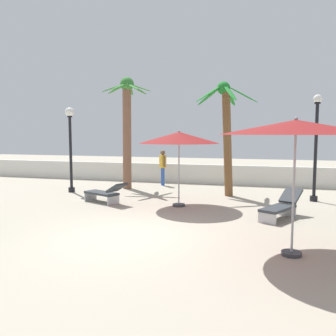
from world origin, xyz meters
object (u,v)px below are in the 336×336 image
(palm_tree_1, at_px, (127,120))
(guest_0, at_px, (163,164))
(patio_umbrella_4, at_px, (179,138))
(lounge_chair_1, at_px, (281,205))
(lounge_chair_0, at_px, (106,192))
(lamp_post_0, at_px, (70,138))
(lamp_post_1, at_px, (316,142))
(patio_umbrella_2, at_px, (296,128))
(palm_tree_0, at_px, (226,125))

(palm_tree_1, relative_size, guest_0, 2.93)
(patio_umbrella_4, bearing_deg, lounge_chair_1, -14.80)
(patio_umbrella_4, relative_size, lounge_chair_0, 1.46)
(lamp_post_0, height_order, lamp_post_1, lamp_post_1)
(lounge_chair_1, height_order, guest_0, guest_0)
(patio_umbrella_2, bearing_deg, lamp_post_1, 79.95)
(palm_tree_1, bearing_deg, lamp_post_1, -6.86)
(patio_umbrella_2, height_order, patio_umbrella_4, patio_umbrella_2)
(patio_umbrella_2, xyz_separation_m, lounge_chair_1, (-0.11, 3.36, -2.28))
(patio_umbrella_2, distance_m, lounge_chair_1, 4.06)
(lamp_post_0, height_order, guest_0, lamp_post_0)
(lounge_chair_0, xyz_separation_m, guest_0, (0.74, 4.84, 0.66))
(lamp_post_1, xyz_separation_m, guest_0, (-6.67, 2.33, -1.18))
(lamp_post_1, relative_size, guest_0, 2.29)
(lamp_post_0, bearing_deg, guest_0, 42.22)
(lamp_post_0, bearing_deg, palm_tree_1, 38.90)
(palm_tree_1, bearing_deg, patio_umbrella_2, -47.91)
(palm_tree_1, xyz_separation_m, guest_0, (1.29, 1.37, -2.08))
(lounge_chair_0, distance_m, lounge_chair_1, 6.18)
(palm_tree_1, xyz_separation_m, lamp_post_0, (-1.98, -1.60, -0.77))
(lamp_post_1, bearing_deg, palm_tree_0, 175.10)
(patio_umbrella_4, distance_m, lamp_post_0, 5.51)
(lamp_post_0, height_order, lounge_chair_1, lamp_post_0)
(patio_umbrella_4, bearing_deg, lamp_post_1, 26.16)
(palm_tree_0, bearing_deg, lamp_post_0, -171.93)
(patio_umbrella_4, distance_m, palm_tree_0, 2.95)
(palm_tree_0, relative_size, guest_0, 2.67)
(lamp_post_0, xyz_separation_m, lounge_chair_1, (8.68, -2.57, -1.98))
(lounge_chair_0, relative_size, guest_0, 1.10)
(patio_umbrella_4, relative_size, palm_tree_1, 0.55)
(palm_tree_0, xyz_separation_m, guest_0, (-3.30, 2.04, -1.82))
(lounge_chair_1, bearing_deg, palm_tree_0, 121.02)
(palm_tree_0, height_order, palm_tree_1, palm_tree_1)
(lamp_post_1, relative_size, lounge_chair_1, 2.08)
(patio_umbrella_2, xyz_separation_m, guest_0, (-5.51, 8.90, -1.62))
(patio_umbrella_4, height_order, lounge_chair_1, patio_umbrella_4)
(patio_umbrella_4, relative_size, lounge_chair_1, 1.46)
(patio_umbrella_2, distance_m, lamp_post_0, 10.60)
(patio_umbrella_2, relative_size, lounge_chair_1, 1.65)
(palm_tree_0, xyz_separation_m, lounge_chair_0, (-4.04, -2.80, -2.48))
(lamp_post_1, bearing_deg, palm_tree_1, 173.14)
(patio_umbrella_2, distance_m, patio_umbrella_4, 5.54)
(lounge_chair_0, bearing_deg, lamp_post_1, 18.69)
(palm_tree_0, relative_size, lamp_post_1, 1.16)
(patio_umbrella_2, relative_size, lamp_post_1, 0.79)
(patio_umbrella_4, bearing_deg, lounge_chair_0, -175.73)
(palm_tree_1, relative_size, lounge_chair_1, 2.66)
(lamp_post_0, relative_size, lamp_post_1, 0.92)
(lounge_chair_0, bearing_deg, patio_umbrella_2, -33.01)
(palm_tree_1, bearing_deg, lounge_chair_0, -81.01)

